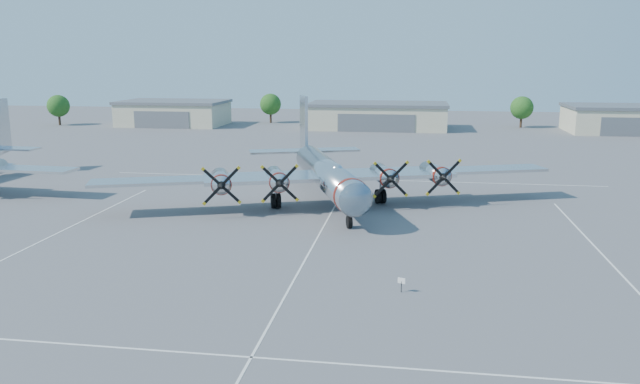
# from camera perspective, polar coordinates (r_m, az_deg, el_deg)

# --- Properties ---
(ground) EXTENTS (260.00, 260.00, 0.00)m
(ground) POSITION_cam_1_polar(r_m,az_deg,el_deg) (52.27, -0.12, -3.98)
(ground) COLOR #59595C
(ground) RESTS_ON ground
(parking_lines) EXTENTS (60.00, 50.08, 0.01)m
(parking_lines) POSITION_cam_1_polar(r_m,az_deg,el_deg) (50.61, -0.42, -4.52)
(parking_lines) COLOR silver
(parking_lines) RESTS_ON ground
(hangar_west) EXTENTS (22.60, 14.60, 5.40)m
(hangar_west) POSITION_cam_1_polar(r_m,az_deg,el_deg) (142.23, -13.22, 7.07)
(hangar_west) COLOR #B6B191
(hangar_west) RESTS_ON ground
(hangar_center) EXTENTS (28.60, 14.60, 5.40)m
(hangar_center) POSITION_cam_1_polar(r_m,az_deg,el_deg) (132.34, 5.34, 6.98)
(hangar_center) COLOR #B6B191
(hangar_center) RESTS_ON ground
(hangar_east) EXTENTS (20.60, 14.60, 5.40)m
(hangar_east) POSITION_cam_1_polar(r_m,az_deg,el_deg) (138.14, 25.74, 6.05)
(hangar_east) COLOR #B6B191
(hangar_east) RESTS_ON ground
(tree_far_west) EXTENTS (4.80, 4.80, 6.64)m
(tree_far_west) POSITION_cam_1_polar(r_m,az_deg,el_deg) (149.75, -22.81, 7.27)
(tree_far_west) COLOR #382619
(tree_far_west) RESTS_ON ground
(tree_west) EXTENTS (4.80, 4.80, 6.64)m
(tree_west) POSITION_cam_1_polar(r_m,az_deg,el_deg) (143.76, -4.55, 8.00)
(tree_west) COLOR #382619
(tree_west) RESTS_ON ground
(tree_east) EXTENTS (4.80, 4.80, 6.64)m
(tree_east) POSITION_cam_1_polar(r_m,az_deg,el_deg) (139.81, 17.97, 7.34)
(tree_east) COLOR #382619
(tree_east) RESTS_ON ground
(main_bomber_b29) EXTENTS (53.44, 44.66, 10.09)m
(main_bomber_b29) POSITION_cam_1_polar(r_m,az_deg,el_deg) (64.65, 0.47, -0.83)
(main_bomber_b29) COLOR silver
(main_bomber_b29) RESTS_ON ground
(info_placard) EXTENTS (0.48, 0.20, 0.96)m
(info_placard) POSITION_cam_1_polar(r_m,az_deg,el_deg) (40.08, 7.46, -8.18)
(info_placard) COLOR black
(info_placard) RESTS_ON ground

